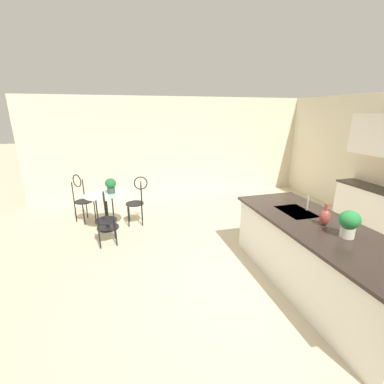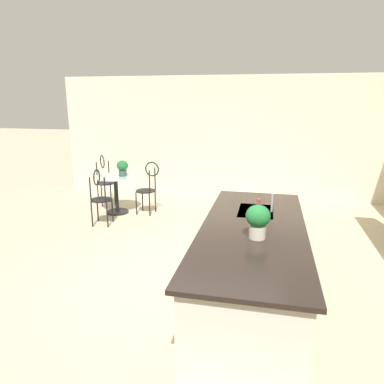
{
  "view_description": "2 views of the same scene",
  "coord_description": "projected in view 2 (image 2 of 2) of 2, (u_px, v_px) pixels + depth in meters",
  "views": [
    {
      "loc": [
        2.72,
        -1.56,
        2.31
      ],
      "look_at": [
        -0.76,
        -0.59,
        1.18
      ],
      "focal_mm": 24.07,
      "sensor_mm": 36.0,
      "label": 1
    },
    {
      "loc": [
        3.79,
        0.98,
        2.2
      ],
      "look_at": [
        -0.48,
        0.03,
        1.04
      ],
      "focal_mm": 33.18,
      "sensor_mm": 36.0,
      "label": 2
    }
  ],
  "objects": [
    {
      "name": "ground_plane",
      "position": [
        181.0,
        284.0,
        4.35
      ],
      "size": [
        40.0,
        40.0,
        0.0
      ],
      "primitive_type": "plane",
      "color": "beige"
    },
    {
      "name": "wall_left_window",
      "position": [
        227.0,
        137.0,
        8.02
      ],
      "size": [
        0.12,
        7.8,
        2.7
      ],
      "primitive_type": "cube",
      "color": "beige",
      "rests_on": "ground"
    },
    {
      "name": "kitchen_island",
      "position": [
        251.0,
        267.0,
        3.77
      ],
      "size": [
        2.8,
        1.06,
        0.92
      ],
      "color": "white",
      "rests_on": "ground"
    },
    {
      "name": "bistro_table",
      "position": [
        116.0,
        191.0,
        6.96
      ],
      "size": [
        0.8,
        0.8,
        0.74
      ],
      "color": "black",
      "rests_on": "ground"
    },
    {
      "name": "chair_near_window",
      "position": [
        148.0,
        185.0,
        6.86
      ],
      "size": [
        0.41,
        0.5,
        1.04
      ],
      "color": "black",
      "rests_on": "ground"
    },
    {
      "name": "chair_by_island",
      "position": [
        105.0,
        177.0,
        7.55
      ],
      "size": [
        0.54,
        0.54,
        1.04
      ],
      "color": "black",
      "rests_on": "ground"
    },
    {
      "name": "chair_toward_desk",
      "position": [
        100.0,
        194.0,
        6.21
      ],
      "size": [
        0.5,
        0.42,
        1.04
      ],
      "color": "black",
      "rests_on": "ground"
    },
    {
      "name": "sink_faucet",
      "position": [
        272.0,
        203.0,
        4.1
      ],
      "size": [
        0.02,
        0.02,
        0.22
      ],
      "primitive_type": "cylinder",
      "color": "#B2B5BA",
      "rests_on": "kitchen_island"
    },
    {
      "name": "potted_plant_on_table",
      "position": [
        122.0,
        167.0,
        6.85
      ],
      "size": [
        0.22,
        0.22,
        0.31
      ],
      "color": "#385147",
      "rests_on": "bistro_table"
    },
    {
      "name": "potted_plant_counter_near",
      "position": [
        258.0,
        219.0,
        3.31
      ],
      "size": [
        0.23,
        0.23,
        0.33
      ],
      "color": "beige",
      "rests_on": "kitchen_island"
    },
    {
      "name": "vase_on_counter",
      "position": [
        258.0,
        215.0,
        3.66
      ],
      "size": [
        0.13,
        0.13,
        0.29
      ],
      "color": "#993D38",
      "rests_on": "kitchen_island"
    }
  ]
}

